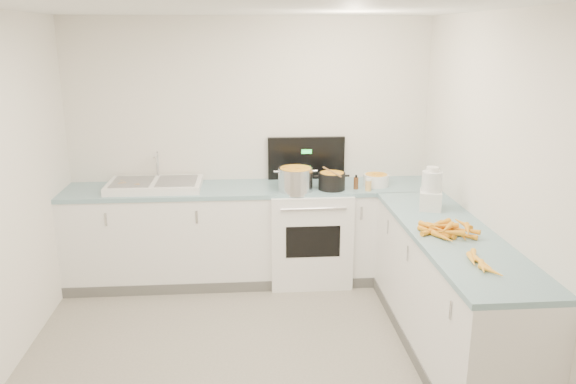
{
  "coord_description": "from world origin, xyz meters",
  "views": [
    {
      "loc": [
        -0.06,
        -3.44,
        2.33
      ],
      "look_at": [
        0.3,
        1.1,
        1.05
      ],
      "focal_mm": 35.0,
      "sensor_mm": 36.0,
      "label": 1
    }
  ],
  "objects": [
    {
      "name": "mixing_bowl",
      "position": [
        1.18,
        1.64,
        1.0
      ],
      "size": [
        0.28,
        0.28,
        0.11
      ],
      "primitive_type": "cylinder",
      "rotation": [
        0.0,
        0.0,
        0.18
      ],
      "color": "white",
      "rests_on": "counter_back"
    },
    {
      "name": "counter_back",
      "position": [
        0.0,
        1.7,
        0.47
      ],
      "size": [
        3.5,
        0.62,
        0.94
      ],
      "color": "white",
      "rests_on": "ground"
    },
    {
      "name": "ceiling",
      "position": [
        0.0,
        0.0,
        2.5
      ],
      "size": [
        3.5,
        4.0,
        0.0
      ],
      "primitive_type": null,
      "rotation": [
        3.14,
        0.0,
        0.0
      ],
      "color": "silver",
      "rests_on": "ground"
    },
    {
      "name": "floor",
      "position": [
        0.0,
        0.0,
        0.0
      ],
      "size": [
        3.5,
        4.0,
        0.0
      ],
      "primitive_type": null,
      "color": "gray",
      "rests_on": "ground"
    },
    {
      "name": "black_pot",
      "position": [
        0.74,
        1.55,
        1.01
      ],
      "size": [
        0.32,
        0.32,
        0.18
      ],
      "primitive_type": "cylinder",
      "rotation": [
        0.0,
        0.0,
        0.39
      ],
      "color": "black",
      "rests_on": "stove"
    },
    {
      "name": "wall_right",
      "position": [
        1.75,
        0.0,
        1.25
      ],
      "size": [
        0.0,
        4.0,
        2.5
      ],
      "primitive_type": null,
      "rotation": [
        1.57,
        0.0,
        -1.57
      ],
      "color": "silver",
      "rests_on": "ground"
    },
    {
      "name": "peeled_carrots",
      "position": [
        1.39,
        -0.3,
        0.96
      ],
      "size": [
        0.14,
        0.42,
        0.04
      ],
      "color": "#FFA826",
      "rests_on": "counter_right"
    },
    {
      "name": "sink",
      "position": [
        -0.9,
        1.7,
        0.98
      ],
      "size": [
        0.86,
        0.52,
        0.31
      ],
      "color": "white",
      "rests_on": "counter_back"
    },
    {
      "name": "wall_back",
      "position": [
        0.0,
        2.0,
        1.25
      ],
      "size": [
        3.5,
        0.0,
        2.5
      ],
      "primitive_type": null,
      "rotation": [
        1.57,
        0.0,
        0.0
      ],
      "color": "silver",
      "rests_on": "ground"
    },
    {
      "name": "counter_right",
      "position": [
        1.45,
        0.3,
        0.47
      ],
      "size": [
        0.62,
        2.2,
        0.94
      ],
      "color": "white",
      "rests_on": "ground"
    },
    {
      "name": "wooden_spoon",
      "position": [
        0.74,
        1.55,
        1.11
      ],
      "size": [
        0.12,
        0.38,
        0.02
      ],
      "primitive_type": "cylinder",
      "rotation": [
        1.57,
        0.0,
        0.28
      ],
      "color": "#AD7A47",
      "rests_on": "black_pot"
    },
    {
      "name": "extract_bottle",
      "position": [
        0.97,
        1.55,
        1.0
      ],
      "size": [
        0.04,
        0.04,
        0.11
      ],
      "primitive_type": "cylinder",
      "color": "#593319",
      "rests_on": "counter_back"
    },
    {
      "name": "carrot_pile",
      "position": [
        1.38,
        0.27,
        0.98
      ],
      "size": [
        0.41,
        0.41,
        0.09
      ],
      "color": "#FAA01E",
      "rests_on": "counter_right"
    },
    {
      "name": "spice_jar",
      "position": [
        1.07,
        1.47,
        0.99
      ],
      "size": [
        0.06,
        0.06,
        0.1
      ],
      "primitive_type": "cylinder",
      "color": "#E5B266",
      "rests_on": "counter_back"
    },
    {
      "name": "peelings",
      "position": [
        -1.13,
        1.66,
        1.02
      ],
      "size": [
        0.21,
        0.23,
        0.01
      ],
      "color": "tan",
      "rests_on": "sink"
    },
    {
      "name": "food_processor",
      "position": [
        1.46,
        0.88,
        1.09
      ],
      "size": [
        0.23,
        0.25,
        0.36
      ],
      "color": "white",
      "rests_on": "counter_right"
    },
    {
      "name": "steel_pot",
      "position": [
        0.4,
        1.53,
        1.04
      ],
      "size": [
        0.33,
        0.33,
        0.23
      ],
      "primitive_type": "cylinder",
      "rotation": [
        0.0,
        0.0,
        0.04
      ],
      "color": "silver",
      "rests_on": "stove"
    },
    {
      "name": "stove",
      "position": [
        0.55,
        1.69,
        0.47
      ],
      "size": [
        0.76,
        0.65,
        1.36
      ],
      "color": "white",
      "rests_on": "ground"
    }
  ]
}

